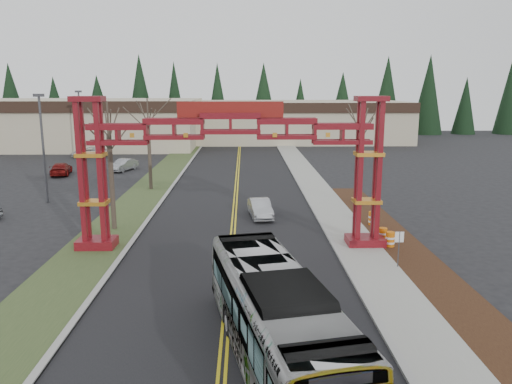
{
  "coord_description": "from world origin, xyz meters",
  "views": [
    {
      "loc": [
        0.79,
        -10.54,
        9.35
      ],
      "look_at": [
        1.37,
        14.59,
        4.09
      ],
      "focal_mm": 35.0,
      "sensor_mm": 36.0,
      "label": 1
    }
  ],
  "objects_px": {
    "transit_bus": "(276,318)",
    "light_pole_near": "(43,141)",
    "bare_tree_median_far": "(148,123)",
    "retail_building_east": "(295,121)",
    "barrel_south": "(390,240)",
    "gateway_arch": "(231,148)",
    "silver_sedan": "(260,208)",
    "street_sign": "(399,242)",
    "barrel_north": "(372,219)",
    "bare_tree_median_mid": "(109,136)",
    "parked_car_far_b": "(90,152)",
    "light_pole_far": "(80,120)",
    "parked_car_mid_a": "(61,169)",
    "bare_tree_right_far": "(362,126)",
    "barrel_mid": "(383,236)",
    "parked_car_far_a": "(124,165)",
    "retail_building_west": "(56,123)"
  },
  "relations": [
    {
      "from": "transit_bus",
      "to": "light_pole_near",
      "type": "xyz_separation_m",
      "value": [
        -17.41,
        25.0,
        3.5
      ]
    },
    {
      "from": "bare_tree_median_far",
      "to": "retail_building_east",
      "type": "bearing_deg",
      "value": 67.97
    },
    {
      "from": "barrel_south",
      "to": "gateway_arch",
      "type": "bearing_deg",
      "value": 177.6
    },
    {
      "from": "silver_sedan",
      "to": "street_sign",
      "type": "height_order",
      "value": "street_sign"
    },
    {
      "from": "retail_building_east",
      "to": "light_pole_near",
      "type": "bearing_deg",
      "value": -117.2
    },
    {
      "from": "silver_sedan",
      "to": "barrel_north",
      "type": "bearing_deg",
      "value": -26.16
    },
    {
      "from": "gateway_arch",
      "to": "bare_tree_median_mid",
      "type": "distance_m",
      "value": 8.95
    },
    {
      "from": "parked_car_far_b",
      "to": "light_pole_far",
      "type": "height_order",
      "value": "light_pole_far"
    },
    {
      "from": "bare_tree_median_far",
      "to": "barrel_south",
      "type": "distance_m",
      "value": 25.6
    },
    {
      "from": "silver_sedan",
      "to": "retail_building_east",
      "type": "bearing_deg",
      "value": 74.6
    },
    {
      "from": "parked_car_mid_a",
      "to": "bare_tree_median_far",
      "type": "xyz_separation_m",
      "value": [
        11.26,
        -8.24,
        5.56
      ]
    },
    {
      "from": "bare_tree_right_far",
      "to": "barrel_mid",
      "type": "distance_m",
      "value": 11.61
    },
    {
      "from": "gateway_arch",
      "to": "parked_car_far_b",
      "type": "relative_size",
      "value": 3.63
    },
    {
      "from": "bare_tree_median_mid",
      "to": "barrel_north",
      "type": "distance_m",
      "value": 18.48
    },
    {
      "from": "parked_car_mid_a",
      "to": "bare_tree_median_far",
      "type": "bearing_deg",
      "value": 132.37
    },
    {
      "from": "transit_bus",
      "to": "street_sign",
      "type": "height_order",
      "value": "transit_bus"
    },
    {
      "from": "gateway_arch",
      "to": "bare_tree_right_far",
      "type": "xyz_separation_m",
      "value": [
        10.0,
        10.54,
        0.44
      ]
    },
    {
      "from": "bare_tree_median_far",
      "to": "barrel_mid",
      "type": "distance_m",
      "value": 24.81
    },
    {
      "from": "retail_building_east",
      "to": "transit_bus",
      "type": "relative_size",
      "value": 3.22
    },
    {
      "from": "gateway_arch",
      "to": "parked_car_far_a",
      "type": "distance_m",
      "value": 31.67
    },
    {
      "from": "transit_bus",
      "to": "bare_tree_median_mid",
      "type": "xyz_separation_m",
      "value": [
        -9.84,
        16.82,
        4.63
      ]
    },
    {
      "from": "retail_building_east",
      "to": "street_sign",
      "type": "xyz_separation_m",
      "value": [
        -1.19,
        -65.86,
        -2.04
      ]
    },
    {
      "from": "bare_tree_median_far",
      "to": "barrel_mid",
      "type": "relative_size",
      "value": 8.75
    },
    {
      "from": "street_sign",
      "to": "barrel_north",
      "type": "bearing_deg",
      "value": 84.82
    },
    {
      "from": "bare_tree_right_far",
      "to": "light_pole_far",
      "type": "height_order",
      "value": "light_pole_far"
    },
    {
      "from": "silver_sedan",
      "to": "barrel_mid",
      "type": "distance_m",
      "value": 9.75
    },
    {
      "from": "barrel_south",
      "to": "barrel_north",
      "type": "bearing_deg",
      "value": 88.13
    },
    {
      "from": "gateway_arch",
      "to": "light_pole_near",
      "type": "distance_m",
      "value": 19.8
    },
    {
      "from": "silver_sedan",
      "to": "light_pole_far",
      "type": "height_order",
      "value": "light_pole_far"
    },
    {
      "from": "light_pole_far",
      "to": "bare_tree_right_far",
      "type": "bearing_deg",
      "value": -40.98
    },
    {
      "from": "retail_building_east",
      "to": "barrel_north",
      "type": "bearing_deg",
      "value": -90.44
    },
    {
      "from": "retail_building_west",
      "to": "silver_sedan",
      "type": "bearing_deg",
      "value": -55.77
    },
    {
      "from": "street_sign",
      "to": "gateway_arch",
      "type": "bearing_deg",
      "value": 156.11
    },
    {
      "from": "gateway_arch",
      "to": "retail_building_east",
      "type": "xyz_separation_m",
      "value": [
        10.0,
        61.95,
        -2.47
      ]
    },
    {
      "from": "parked_car_far_b",
      "to": "barrel_south",
      "type": "relative_size",
      "value": 5.01
    },
    {
      "from": "bare_tree_right_far",
      "to": "parked_car_mid_a",
      "type": "bearing_deg",
      "value": 152.59
    },
    {
      "from": "retail_building_west",
      "to": "parked_car_far_b",
      "type": "height_order",
      "value": "retail_building_west"
    },
    {
      "from": "gateway_arch",
      "to": "barrel_south",
      "type": "height_order",
      "value": "gateway_arch"
    },
    {
      "from": "retail_building_east",
      "to": "silver_sedan",
      "type": "bearing_deg",
      "value": -98.37
    },
    {
      "from": "barrel_south",
      "to": "retail_building_east",
      "type": "bearing_deg",
      "value": 89.45
    },
    {
      "from": "bare_tree_median_far",
      "to": "light_pole_far",
      "type": "height_order",
      "value": "light_pole_far"
    },
    {
      "from": "light_pole_far",
      "to": "parked_car_far_b",
      "type": "bearing_deg",
      "value": 91.08
    },
    {
      "from": "parked_car_far_a",
      "to": "bare_tree_median_far",
      "type": "relative_size",
      "value": 0.49
    },
    {
      "from": "transit_bus",
      "to": "barrel_north",
      "type": "relative_size",
      "value": 11.37
    },
    {
      "from": "light_pole_far",
      "to": "barrel_south",
      "type": "xyz_separation_m",
      "value": [
        29.86,
        -37.38,
        -4.71
      ]
    },
    {
      "from": "transit_bus",
      "to": "parked_car_mid_a",
      "type": "height_order",
      "value": "transit_bus"
    },
    {
      "from": "retail_building_west",
      "to": "retail_building_east",
      "type": "bearing_deg",
      "value": 11.31
    },
    {
      "from": "retail_building_west",
      "to": "bare_tree_right_far",
      "type": "distance_m",
      "value": 59.1
    },
    {
      "from": "parked_car_far_b",
      "to": "barrel_south",
      "type": "distance_m",
      "value": 50.35
    },
    {
      "from": "light_pole_near",
      "to": "barrel_mid",
      "type": "bearing_deg",
      "value": -25.07
    }
  ]
}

